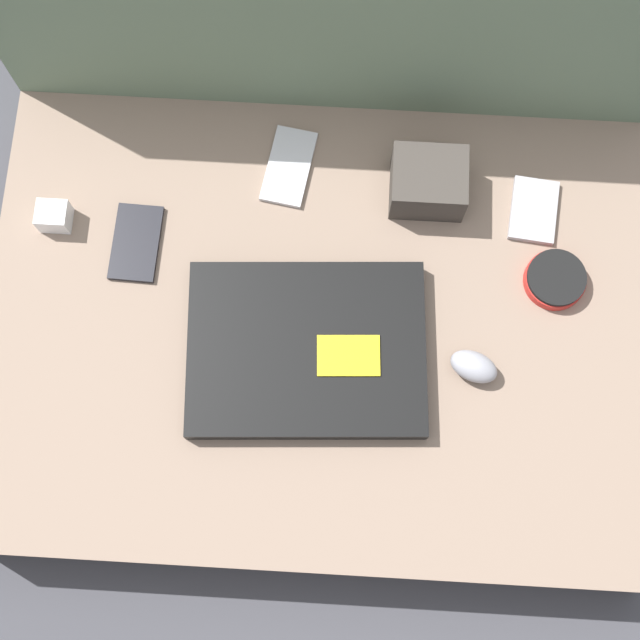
{
  "coord_description": "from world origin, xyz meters",
  "views": [
    {
      "loc": [
        0.02,
        -0.34,
        1.41
      ],
      "look_at": [
        0.0,
        0.0,
        0.16
      ],
      "focal_mm": 50.0,
      "sensor_mm": 36.0,
      "label": 1
    }
  ],
  "objects_px": {
    "computer_mouse": "(474,367)",
    "phone_silver": "(136,243)",
    "speaker_puck": "(555,279)",
    "camera_pouch": "(428,182)",
    "charger_brick": "(54,216)",
    "phone_small": "(289,167)",
    "phone_black": "(534,210)",
    "laptop": "(307,349)"
  },
  "relations": [
    {
      "from": "laptop",
      "to": "charger_brick",
      "type": "bearing_deg",
      "value": 151.75
    },
    {
      "from": "phone_silver",
      "to": "camera_pouch",
      "type": "xyz_separation_m",
      "value": [
        0.44,
        0.11,
        0.03
      ]
    },
    {
      "from": "phone_small",
      "to": "charger_brick",
      "type": "relative_size",
      "value": 2.9
    },
    {
      "from": "laptop",
      "to": "charger_brick",
      "type": "xyz_separation_m",
      "value": [
        -0.39,
        0.18,
        0.0
      ]
    },
    {
      "from": "speaker_puck",
      "to": "charger_brick",
      "type": "xyz_separation_m",
      "value": [
        -0.76,
        0.05,
        0.01
      ]
    },
    {
      "from": "speaker_puck",
      "to": "camera_pouch",
      "type": "distance_m",
      "value": 0.24
    },
    {
      "from": "laptop",
      "to": "speaker_puck",
      "type": "height_order",
      "value": "laptop"
    },
    {
      "from": "phone_black",
      "to": "camera_pouch",
      "type": "distance_m",
      "value": 0.17
    },
    {
      "from": "laptop",
      "to": "computer_mouse",
      "type": "bearing_deg",
      "value": -6.24
    },
    {
      "from": "computer_mouse",
      "to": "phone_small",
      "type": "xyz_separation_m",
      "value": [
        -0.29,
        0.3,
        -0.02
      ]
    },
    {
      "from": "speaker_puck",
      "to": "charger_brick",
      "type": "distance_m",
      "value": 0.76
    },
    {
      "from": "phone_silver",
      "to": "phone_black",
      "type": "bearing_deg",
      "value": 10.15
    },
    {
      "from": "phone_silver",
      "to": "computer_mouse",
      "type": "bearing_deg",
      "value": -16.05
    },
    {
      "from": "laptop",
      "to": "camera_pouch",
      "type": "bearing_deg",
      "value": 54.3
    },
    {
      "from": "speaker_puck",
      "to": "camera_pouch",
      "type": "xyz_separation_m",
      "value": [
        -0.2,
        0.13,
        0.02
      ]
    },
    {
      "from": "laptop",
      "to": "speaker_puck",
      "type": "distance_m",
      "value": 0.38
    },
    {
      "from": "computer_mouse",
      "to": "speaker_puck",
      "type": "bearing_deg",
      "value": 69.9
    },
    {
      "from": "phone_silver",
      "to": "camera_pouch",
      "type": "relative_size",
      "value": 1.1
    },
    {
      "from": "phone_small",
      "to": "camera_pouch",
      "type": "xyz_separation_m",
      "value": [
        0.21,
        -0.03,
        0.03
      ]
    },
    {
      "from": "laptop",
      "to": "computer_mouse",
      "type": "distance_m",
      "value": 0.24
    },
    {
      "from": "computer_mouse",
      "to": "phone_silver",
      "type": "bearing_deg",
      "value": -177.55
    },
    {
      "from": "charger_brick",
      "to": "phone_small",
      "type": "bearing_deg",
      "value": 17.35
    },
    {
      "from": "speaker_puck",
      "to": "phone_black",
      "type": "xyz_separation_m",
      "value": [
        -0.03,
        0.11,
        -0.01
      ]
    },
    {
      "from": "phone_small",
      "to": "charger_brick",
      "type": "bearing_deg",
      "value": -153.47
    },
    {
      "from": "laptop",
      "to": "phone_black",
      "type": "bearing_deg",
      "value": 32.54
    },
    {
      "from": "computer_mouse",
      "to": "phone_silver",
      "type": "distance_m",
      "value": 0.54
    },
    {
      "from": "phone_black",
      "to": "speaker_puck",
      "type": "bearing_deg",
      "value": -68.85
    },
    {
      "from": "speaker_puck",
      "to": "phone_silver",
      "type": "height_order",
      "value": "speaker_puck"
    },
    {
      "from": "phone_small",
      "to": "camera_pouch",
      "type": "height_order",
      "value": "camera_pouch"
    },
    {
      "from": "phone_silver",
      "to": "phone_black",
      "type": "xyz_separation_m",
      "value": [
        0.6,
        0.09,
        0.0
      ]
    },
    {
      "from": "phone_black",
      "to": "charger_brick",
      "type": "distance_m",
      "value": 0.73
    },
    {
      "from": "speaker_puck",
      "to": "phone_silver",
      "type": "xyz_separation_m",
      "value": [
        -0.63,
        0.02,
        -0.01
      ]
    },
    {
      "from": "phone_black",
      "to": "phone_small",
      "type": "bearing_deg",
      "value": 178.23
    },
    {
      "from": "speaker_puck",
      "to": "computer_mouse",
      "type": "bearing_deg",
      "value": -130.55
    },
    {
      "from": "phone_silver",
      "to": "phone_black",
      "type": "height_order",
      "value": "phone_black"
    },
    {
      "from": "camera_pouch",
      "to": "charger_brick",
      "type": "relative_size",
      "value": 2.39
    },
    {
      "from": "camera_pouch",
      "to": "charger_brick",
      "type": "distance_m",
      "value": 0.57
    },
    {
      "from": "computer_mouse",
      "to": "camera_pouch",
      "type": "height_order",
      "value": "camera_pouch"
    },
    {
      "from": "phone_silver",
      "to": "phone_black",
      "type": "relative_size",
      "value": 1.14
    },
    {
      "from": "charger_brick",
      "to": "laptop",
      "type": "bearing_deg",
      "value": -24.96
    },
    {
      "from": "camera_pouch",
      "to": "charger_brick",
      "type": "height_order",
      "value": "camera_pouch"
    },
    {
      "from": "phone_silver",
      "to": "speaker_puck",
      "type": "bearing_deg",
      "value": -0.3
    }
  ]
}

